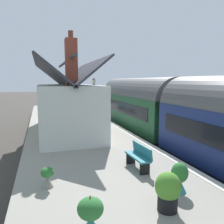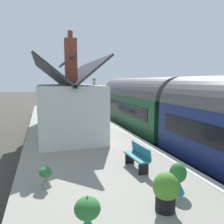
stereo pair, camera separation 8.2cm
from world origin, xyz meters
name	(u,v)px [view 1 (the left image)]	position (x,y,z in m)	size (l,w,h in m)	color
ground_plane	(132,138)	(0.00, 0.00, 0.00)	(160.00, 160.00, 0.00)	#423D38
platform	(76,136)	(0.00, 4.06, 0.47)	(32.00, 6.13, 0.94)	gray
platform_edge_coping	(117,126)	(0.00, 1.18, 0.94)	(32.00, 0.36, 0.02)	beige
rail_near	(152,135)	(0.00, -1.62, 0.07)	(52.00, 0.08, 0.14)	gray
rail_far	(135,137)	(0.00, -0.18, 0.07)	(52.00, 0.08, 0.14)	gray
station_building	(67,107)	(-0.80, 4.74, 2.53)	(8.44, 3.54, 5.54)	white
bench_platform_end	(71,107)	(8.84, 3.23, 1.41)	(1.41, 0.47, 0.88)	#26727F
bench_mid_platform	(139,156)	(-7.66, 2.94, 1.41)	(1.42, 0.50, 0.88)	#26727F
bench_near_building	(77,111)	(5.73, 3.14, 1.41)	(1.42, 0.49, 0.88)	#26727F
planter_edge_near	(84,106)	(10.22, 1.69, 1.35)	(0.48, 0.48, 0.82)	teal
planter_bench_left	(180,177)	(-9.64, 2.57, 1.38)	(0.48, 0.48, 0.86)	teal
planter_bench_right	(53,115)	(4.84, 5.26, 1.26)	(0.38, 0.38, 0.67)	black
planter_by_door	(91,217)	(-10.72, 5.38, 1.36)	(0.54, 0.54, 0.90)	teal
planter_edge_far	(64,107)	(10.16, 3.83, 1.30)	(0.47, 0.47, 0.68)	black
planter_under_sign	(168,191)	(-10.36, 3.39, 1.45)	(0.63, 0.63, 0.97)	black
planter_corner_building	(47,177)	(-8.21, 6.14, 1.26)	(0.39, 0.39, 0.68)	gray
lamp_post_platform	(94,90)	(4.14, 1.87, 3.35)	(0.32, 0.50, 3.43)	black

